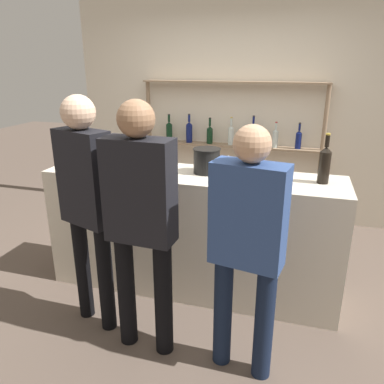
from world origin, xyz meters
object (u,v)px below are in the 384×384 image
Objects in this scene: counter_bottle_0 at (90,155)px; counter_bottle_1 at (138,153)px; customer_center at (141,213)px; ice_bucket at (207,161)px; customer_left at (86,196)px; wine_glass at (228,160)px; customer_right at (247,238)px; counter_bottle_2 at (325,164)px; cork_jar at (117,160)px.

counter_bottle_0 is 0.40m from counter_bottle_1.
counter_bottle_0 is 1.00m from customer_center.
customer_center is (0.40, -0.87, -0.17)m from counter_bottle_1.
customer_left is (-0.68, -0.74, -0.12)m from ice_bucket.
ice_bucket is at bearing 13.50° from counter_bottle_0.
ice_bucket is (-0.17, -0.04, -0.01)m from wine_glass.
wine_glass is 1.01m from customer_center.
counter_bottle_1 reaches higher than ice_bucket.
customer_left reaches higher than customer_center.
customer_center is at bearing 98.88° from customer_right.
counter_bottle_0 is at bearing -173.69° from counter_bottle_2.
customer_right reaches higher than counter_bottle_0.
customer_left is at bearing -132.70° from ice_bucket.
customer_left is (0.26, -0.51, -0.16)m from counter_bottle_0.
counter_bottle_2 is 1.71m from cork_jar.
customer_left is (-1.16, 0.16, 0.09)m from customer_right.
customer_center is at bearing -112.20° from wine_glass.
ice_bucket is at bearing 1.20° from counter_bottle_1.
customer_center is 0.50m from customer_left.
ice_bucket is at bearing -23.37° from customer_left.
customer_left reaches higher than counter_bottle_1.
counter_bottle_2 is at bearing -0.31° from counter_bottle_1.
wine_glass is at bearing 13.62° from counter_bottle_0.
wine_glass is 0.97m from cork_jar.
customer_center reaches higher than cork_jar.
counter_bottle_0 is 0.98× the size of counter_bottle_2.
counter_bottle_1 is 0.22× the size of customer_right.
counter_bottle_1 is 0.20m from cork_jar.
counter_bottle_0 is at bearing 46.35° from customer_left.
customer_center is at bearing -41.75° from counter_bottle_0.
counter_bottle_2 is 0.22× the size of customer_center.
counter_bottle_1 is 1.52m from counter_bottle_2.
counter_bottle_0 reaches higher than ice_bucket.
customer_left reaches higher than counter_bottle_2.
customer_center reaches higher than customer_right.
customer_center is at bearing -87.62° from customer_left.
ice_bucket is 0.13× the size of customer_center.
counter_bottle_1 is 2.29× the size of wine_glass.
counter_bottle_2 is (1.85, 0.20, 0.01)m from counter_bottle_0.
customer_center is (-0.68, 0.02, 0.07)m from customer_right.
counter_bottle_0 is at bearing 51.29° from customer_center.
counter_bottle_2 is 0.22× the size of customer_left.
counter_bottle_2 is 0.74m from wine_glass.
customer_left reaches higher than customer_right.
counter_bottle_1 is at bearing 179.69° from counter_bottle_2.
customer_center is 1.00× the size of customer_left.
counter_bottle_1 is 0.74m from customer_left.
customer_center reaches higher than counter_bottle_0.
wine_glass is 1.16m from customer_left.
customer_left is at bearing -137.49° from wine_glass.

